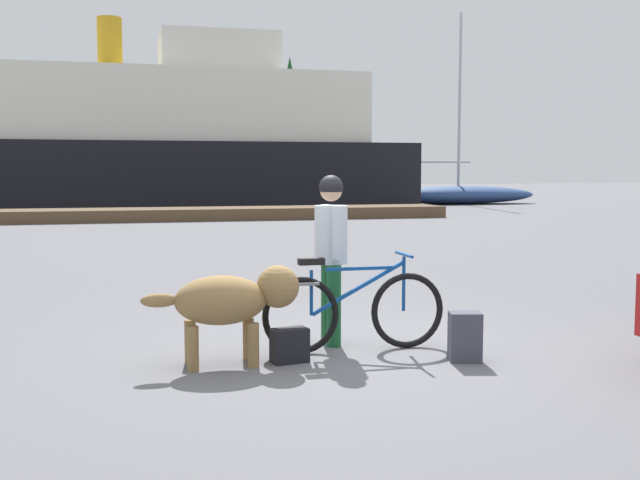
# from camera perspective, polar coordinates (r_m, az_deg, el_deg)

# --- Properties ---
(ground_plane) EXTENTS (160.00, 160.00, 0.00)m
(ground_plane) POSITION_cam_1_polar(r_m,az_deg,el_deg) (7.30, 2.20, -8.21)
(ground_plane) COLOR slate
(bicycle) EXTENTS (1.77, 0.44, 0.92)m
(bicycle) POSITION_cam_1_polar(r_m,az_deg,el_deg) (7.19, 2.53, -5.25)
(bicycle) COLOR black
(bicycle) RESTS_ON ground_plane
(person_cyclist) EXTENTS (0.32, 0.53, 1.65)m
(person_cyclist) POSITION_cam_1_polar(r_m,az_deg,el_deg) (7.40, 0.83, -0.29)
(person_cyclist) COLOR #19592D
(person_cyclist) RESTS_ON ground_plane
(dog) EXTENTS (1.38, 0.51, 0.86)m
(dog) POSITION_cam_1_polar(r_m,az_deg,el_deg) (6.72, -6.55, -4.45)
(dog) COLOR olive
(dog) RESTS_ON ground_plane
(backpack) EXTENTS (0.32, 0.26, 0.44)m
(backpack) POSITION_cam_1_polar(r_m,az_deg,el_deg) (6.97, 10.77, -7.10)
(backpack) COLOR #3F3F4C
(backpack) RESTS_ON ground_plane
(handbag_pannier) EXTENTS (0.35, 0.23, 0.30)m
(handbag_pannier) POSITION_cam_1_polar(r_m,az_deg,el_deg) (6.82, -2.28, -7.87)
(handbag_pannier) COLOR black
(handbag_pannier) RESTS_ON ground_plane
(dock_pier) EXTENTS (19.64, 2.13, 0.40)m
(dock_pier) POSITION_cam_1_polar(r_m,az_deg,el_deg) (26.48, -11.49, 1.89)
(dock_pier) COLOR brown
(dock_pier) RESTS_ON ground_plane
(ferry_boat) EXTENTS (22.02, 7.08, 8.53)m
(ferry_boat) POSITION_cam_1_polar(r_m,az_deg,el_deg) (36.40, -10.89, 7.17)
(ferry_boat) COLOR black
(ferry_boat) RESTS_ON ground_plane
(sailboat_moored) EXTENTS (8.23, 2.30, 9.39)m
(sailboat_moored) POSITION_cam_1_polar(r_m,az_deg,el_deg) (38.87, 10.27, 3.39)
(sailboat_moored) COLOR navy
(sailboat_moored) RESTS_ON ground_plane
(pine_tree_center) EXTENTS (4.03, 4.03, 8.91)m
(pine_tree_center) POSITION_cam_1_polar(r_m,az_deg,el_deg) (48.02, -8.55, 9.65)
(pine_tree_center) COLOR #4C331E
(pine_tree_center) RESTS_ON ground_plane
(pine_tree_far_right) EXTENTS (2.83, 2.83, 9.27)m
(pine_tree_far_right) POSITION_cam_1_polar(r_m,az_deg,el_deg) (52.24, -2.26, 9.93)
(pine_tree_far_right) COLOR #4C331E
(pine_tree_far_right) RESTS_ON ground_plane
(pine_tree_mid_back) EXTENTS (2.97, 2.97, 9.57)m
(pine_tree_mid_back) POSITION_cam_1_polar(r_m,az_deg,el_deg) (53.55, -5.99, 9.89)
(pine_tree_mid_back) COLOR #4C331E
(pine_tree_mid_back) RESTS_ON ground_plane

